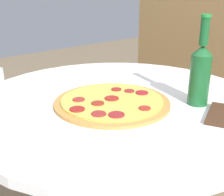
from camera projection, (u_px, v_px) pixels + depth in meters
The scene contains 3 objects.
table at pixel (117, 161), 1.06m from camera, with size 0.93×0.93×0.77m.
pizza at pixel (112, 102), 0.94m from camera, with size 0.35×0.35×0.02m.
beer_bottle at pixel (200, 72), 0.91m from camera, with size 0.06×0.06×0.26m.
Camera 1 is at (0.69, -0.60, 1.12)m, focal length 50.00 mm.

